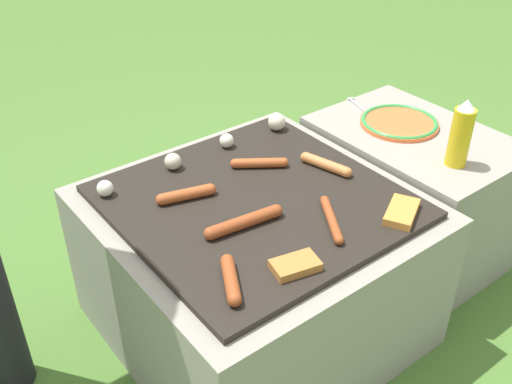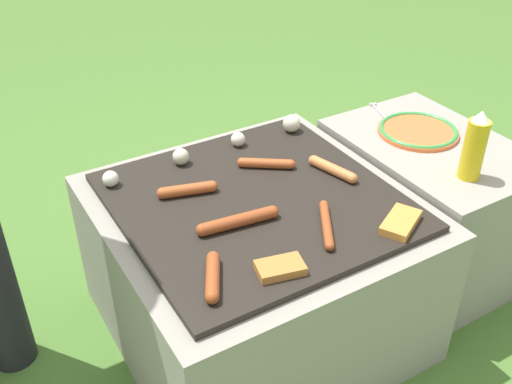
# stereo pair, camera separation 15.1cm
# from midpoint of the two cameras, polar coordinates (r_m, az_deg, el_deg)

# --- Properties ---
(ground_plane) EXTENTS (14.00, 14.00, 0.00)m
(ground_plane) POSITION_cam_midpoint_polar(r_m,az_deg,el_deg) (1.82, -2.44, -12.51)
(ground_plane) COLOR #47702D
(grill) EXTENTS (0.77, 0.77, 0.45)m
(grill) POSITION_cam_midpoint_polar(r_m,az_deg,el_deg) (1.66, -2.62, -7.18)
(grill) COLOR gray
(grill) RESTS_ON ground_plane
(side_ledge) EXTENTS (0.42, 0.60, 0.45)m
(side_ledge) POSITION_cam_midpoint_polar(r_m,az_deg,el_deg) (1.98, 12.09, -0.32)
(side_ledge) COLOR gray
(side_ledge) RESTS_ON ground_plane
(sausage_back_center) EXTENTS (0.14, 0.10, 0.03)m
(sausage_back_center) POSITION_cam_midpoint_polar(r_m,az_deg,el_deg) (1.65, -2.30, 2.70)
(sausage_back_center) COLOR #A34C23
(sausage_back_center) RESTS_ON grill
(sausage_front_right) EXTENTS (0.06, 0.16, 0.03)m
(sausage_front_right) POSITION_cam_midpoint_polar(r_m,az_deg,el_deg) (1.64, 4.06, 2.54)
(sausage_front_right) COLOR #C6753D
(sausage_front_right) RESTS_ON grill
(sausage_back_left) EXTENTS (0.11, 0.16, 0.02)m
(sausage_back_left) POSITION_cam_midpoint_polar(r_m,az_deg,el_deg) (1.43, 4.22, -2.72)
(sausage_back_left) COLOR #93421E
(sausage_back_left) RESTS_ON grill
(sausage_front_left) EXTENTS (0.21, 0.05, 0.03)m
(sausage_front_left) POSITION_cam_midpoint_polar(r_m,az_deg,el_deg) (1.42, -4.20, -2.96)
(sausage_front_left) COLOR #93421E
(sausage_front_left) RESTS_ON grill
(sausage_mid_right) EXTENTS (0.15, 0.07, 0.03)m
(sausage_mid_right) POSITION_cam_midpoint_polar(r_m,az_deg,el_deg) (1.53, -9.48, -0.31)
(sausage_mid_right) COLOR #A34C23
(sausage_mid_right) RESTS_ON grill
(sausage_front_center) EXTENTS (0.09, 0.14, 0.03)m
(sausage_front_center) POSITION_cam_midpoint_polar(r_m,az_deg,el_deg) (1.27, -5.89, -8.43)
(sausage_front_center) COLOR #93421E
(sausage_front_center) RESTS_ON grill
(bread_slice_center) EXTENTS (0.11, 0.08, 0.02)m
(bread_slice_center) POSITION_cam_midpoint_polar(r_m,az_deg,el_deg) (1.30, 0.43, -7.12)
(bread_slice_center) COLOR #B27033
(bread_slice_center) RESTS_ON grill
(bread_slice_left) EXTENTS (0.14, 0.12, 0.02)m
(bread_slice_left) POSITION_cam_midpoint_polar(r_m,az_deg,el_deg) (1.48, 10.91, -1.98)
(bread_slice_left) COLOR #D18438
(bread_slice_left) RESTS_ON grill
(mushroom_row) EXTENTS (0.62, 0.06, 0.05)m
(mushroom_row) POSITION_cam_midpoint_polar(r_m,az_deg,el_deg) (1.72, -6.61, 4.29)
(mushroom_row) COLOR silver
(mushroom_row) RESTS_ON grill
(plate_colorful) EXTENTS (0.24, 0.24, 0.02)m
(plate_colorful) POSITION_cam_midpoint_polar(r_m,az_deg,el_deg) (1.91, 11.29, 6.46)
(plate_colorful) COLOR orange
(plate_colorful) RESTS_ON side_ledge
(condiment_bottle) EXTENTS (0.06, 0.06, 0.20)m
(condiment_bottle) POSITION_cam_midpoint_polar(r_m,az_deg,el_deg) (1.69, 16.53, 5.22)
(condiment_bottle) COLOR gold
(condiment_bottle) RESTS_ON side_ledge
(fork_utensil) EXTENTS (0.07, 0.18, 0.01)m
(fork_utensil) POSITION_cam_midpoint_polar(r_m,az_deg,el_deg) (1.99, 7.84, 7.88)
(fork_utensil) COLOR silver
(fork_utensil) RESTS_ON side_ledge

